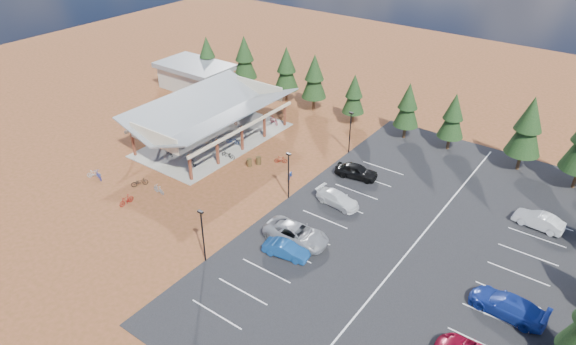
{
  "coord_description": "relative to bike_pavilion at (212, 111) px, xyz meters",
  "views": [
    {
      "loc": [
        30.64,
        -33.08,
        28.8
      ],
      "look_at": [
        4.52,
        2.56,
        2.54
      ],
      "focal_mm": 32.0,
      "sensor_mm": 36.0,
      "label": 1
    }
  ],
  "objects": [
    {
      "name": "pine_1",
      "position": [
        -7.6,
        15.0,
        1.21
      ],
      "size": [
        3.54,
        3.54,
        8.24
      ],
      "color": "#382314",
      "rests_on": "ground"
    },
    {
      "name": "car_2",
      "position": [
        19.74,
        -10.31,
        -2.95
      ],
      "size": [
        6.15,
        3.17,
        1.66
      ],
      "primitive_type": "imported",
      "rotation": [
        0.0,
        0.0,
        1.64
      ],
      "color": "gray",
      "rests_on": "asphalt_lot"
    },
    {
      "name": "lamp_post_2",
      "position": [
        15.0,
        7.0,
        -0.85
      ],
      "size": [
        0.5,
        0.25,
        5.14
      ],
      "color": "black",
      "rests_on": "ground"
    },
    {
      "name": "concrete_pad",
      "position": [
        0.0,
        0.0,
        -3.77
      ],
      "size": [
        10.6,
        18.6,
        0.1
      ],
      "primitive_type": "cube",
      "color": "gray",
      "rests_on": "ground"
    },
    {
      "name": "ground",
      "position": [
        10.0,
        -7.0,
        -3.82
      ],
      "size": [
        140.0,
        140.0,
        0.0
      ],
      "primitive_type": "plane",
      "color": "brown",
      "rests_on": "ground"
    },
    {
      "name": "trash_bin_0",
      "position": [
        7.65,
        -2.39,
        -3.37
      ],
      "size": [
        0.6,
        0.6,
        0.9
      ],
      "primitive_type": "cylinder",
      "color": "#453318",
      "rests_on": "ground"
    },
    {
      "name": "car_3",
      "position": [
        19.66,
        -3.15,
        -3.12
      ],
      "size": [
        4.76,
        2.31,
        1.33
      ],
      "primitive_type": "imported",
      "rotation": [
        0.0,
        0.0,
        1.47
      ],
      "color": "silver",
      "rests_on": "asphalt_lot"
    },
    {
      "name": "trash_bin_1",
      "position": [
        8.2,
        -1.43,
        -3.37
      ],
      "size": [
        0.6,
        0.6,
        0.9
      ],
      "primitive_type": "cylinder",
      "color": "#453318",
      "rests_on": "ground"
    },
    {
      "name": "bike_2",
      "position": [
        -2.16,
        1.55,
        -3.25
      ],
      "size": [
        1.9,
        1.06,
        0.94
      ],
      "primitive_type": "imported",
      "rotation": [
        0.0,
        0.0,
        1.83
      ],
      "color": "navy",
      "rests_on": "concrete_pad"
    },
    {
      "name": "bike_15",
      "position": [
        10.09,
        0.22,
        -3.38
      ],
      "size": [
        1.47,
        1.12,
        0.88
      ],
      "primitive_type": "imported",
      "rotation": [
        0.0,
        0.0,
        2.12
      ],
      "color": "maroon",
      "rests_on": "ground"
    },
    {
      "name": "bike_12",
      "position": [
        1.02,
        -12.4,
        -3.36
      ],
      "size": [
        1.4,
        1.85,
        0.93
      ],
      "primitive_type": "imported",
      "rotation": [
        0.0,
        0.0,
        2.63
      ],
      "color": "black",
      "rests_on": "ground"
    },
    {
      "name": "bike_3",
      "position": [
        -1.03,
        4.61,
        -3.24
      ],
      "size": [
        1.62,
        0.49,
        0.97
      ],
      "primitive_type": "imported",
      "rotation": [
        0.0,
        0.0,
        1.59
      ],
      "color": "maroon",
      "rests_on": "concrete_pad"
    },
    {
      "name": "car_9",
      "position": [
        36.61,
        4.67,
        -3.05
      ],
      "size": [
        4.56,
        1.9,
        1.47
      ],
      "primitive_type": "imported",
      "rotation": [
        0.0,
        0.0,
        -1.65
      ],
      "color": "silver",
      "rests_on": "asphalt_lot"
    },
    {
      "name": "car_7",
      "position": [
        37.45,
        -8.09,
        -2.97
      ],
      "size": [
        5.77,
        2.7,
        1.63
      ],
      "primitive_type": "imported",
      "rotation": [
        0.0,
        0.0,
        -1.65
      ],
      "color": "navy",
      "rests_on": "asphalt_lot"
    },
    {
      "name": "car_4",
      "position": [
        18.54,
        2.53,
        -3.01
      ],
      "size": [
        4.83,
        2.65,
        1.56
      ],
      "primitive_type": "imported",
      "rotation": [
        0.0,
        0.0,
        1.76
      ],
      "color": "black",
      "rests_on": "asphalt_lot"
    },
    {
      "name": "bike_11",
      "position": [
        2.74,
        -15.48,
        -3.3
      ],
      "size": [
        0.53,
        1.74,
        1.04
      ],
      "primitive_type": "imported",
      "rotation": [
        0.0,
        0.0,
        0.02
      ],
      "color": "maroon",
      "rests_on": "ground"
    },
    {
      "name": "bike_13",
      "position": [
        3.74,
        -12.19,
        -3.36
      ],
      "size": [
        1.57,
        0.49,
        0.93
      ],
      "primitive_type": "imported",
      "rotation": [
        0.0,
        0.0,
        4.68
      ],
      "color": "#9B9EA4",
      "rests_on": "ground"
    },
    {
      "name": "pine_7",
      "position": [
        32.12,
        14.6,
        1.49
      ],
      "size": [
        3.74,
        3.74,
        8.71
      ],
      "color": "#382314",
      "rests_on": "ground"
    },
    {
      "name": "bike_4",
      "position": [
        2.36,
        -6.08,
        -3.22
      ],
      "size": [
        2.02,
        1.27,
        1.0
      ],
      "primitive_type": "imported",
      "rotation": [
        0.0,
        0.0,
        1.23
      ],
      "color": "black",
      "rests_on": "concrete_pad"
    },
    {
      "name": "bike_16",
      "position": [
        4.57,
        -2.48,
        -3.33
      ],
      "size": [
        1.91,
        0.79,
        0.98
      ],
      "primitive_type": "imported",
      "rotation": [
        0.0,
        0.0,
        4.79
      ],
      "color": "black",
      "rests_on": "ground"
    },
    {
      "name": "bike_7",
      "position": [
        3.28,
        7.8,
        -3.21
      ],
      "size": [
        1.78,
        0.94,
        1.03
      ],
      "primitive_type": "imported",
      "rotation": [
        0.0,
        0.0,
        1.29
      ],
      "color": "maroon",
      "rests_on": "concrete_pad"
    },
    {
      "name": "bike_14",
      "position": [
        13.0,
        -1.98,
        -3.36
      ],
      "size": [
        1.26,
        1.85,
        0.92
      ],
      "primitive_type": "imported",
      "rotation": [
        0.0,
        0.0,
        0.41
      ],
      "color": "navy",
      "rests_on": "ground"
    },
    {
      "name": "bike_pavilion",
      "position": [
        0.0,
        0.0,
        0.0
      ],
      "size": [
        11.65,
        19.4,
        4.97
      ],
      "color": "#5D291A",
      "rests_on": "concrete_pad"
    },
    {
      "name": "pine_0",
      "position": [
        -14.33,
        14.12,
        0.57
      ],
      "size": [
        3.09,
        3.09,
        7.21
      ],
      "color": "#382314",
      "rests_on": "ground"
    },
    {
      "name": "pine_3",
      "position": [
        4.78,
        14.83,
        1.0
      ],
      "size": [
        3.39,
        3.39,
        7.91
      ],
      "color": "#382314",
      "rests_on": "ground"
    },
    {
      "name": "bike_0",
      "position": [
        -1.37,
        -6.11,
        -3.29
      ],
      "size": [
        1.72,
        0.92,
        0.86
      ],
      "primitive_type": "imported",
      "rotation": [
        0.0,
        0.0,
        1.35
      ],
      "color": "black",
      "rests_on": "concrete_pad"
    },
    {
      "name": "lamp_post_1",
      "position": [
        15.0,
        -5.0,
        -0.85
      ],
      "size": [
        0.5,
        0.25,
        5.14
      ],
      "color": "black",
      "rests_on": "ground"
    },
    {
      "name": "outbuilding",
      "position": [
        -14.0,
        11.0,
        -1.8
      ],
      "size": [
        11.0,
        7.0,
        3.9
      ],
      "color": "#ADA593",
      "rests_on": "ground"
    },
    {
      "name": "pine_5",
      "position": [
        18.57,
        14.36,
        0.55
      ],
      "size": [
        3.07,
        3.07,
        7.16
      ],
      "color": "#382314",
      "rests_on": "ground"
    },
    {
      "name": "bike_10",
      "position": [
        -3.63,
        -14.11,
        -3.37
      ],
      "size": [
        1.84,
        1.12,
        0.91
      ],
      "primitive_type": "imported",
      "rotation": [
        0.0,
        0.0,
        4.39
      ],
      "color": "#262F9D",
      "rests_on": "ground"
    },
    {
      "name": "bike_1",
      "position": [
        -2.53,
        -0.79,
        -3.24
      ],
      "size": [
        1.65,
        0.62,
        0.97
      ],
      "primitive_type": "imported",
      "rotation": [
        0.0,
        0.0,
        1.47
      ],
      "color": "#9FA2A8",
      "rests_on": "concrete_pad"
    },
    {
      "name": "bike_5",
      "position": [
        1.2,
        -0.61,
        -3.26
      ],
      "size": [
        1.59,
        0.8,
        0.92
      ],
      "primitive_type": "imported",
      "rotation": [
        0.0,
        0.0,
        1.82
      ],
      "color": "gray",
      "rests_on": "concrete_pad"
    },
    {
      "name": "pine_6",
      "position": [
        24.07,
        14.69,
        0.48
      ],
      "size": [
        3.03,
        3.03,
        7.06
      ],
      "color": "#382314",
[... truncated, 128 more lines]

